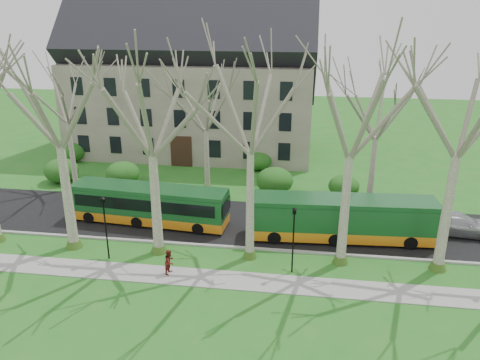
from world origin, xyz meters
name	(u,v)px	position (x,y,z in m)	size (l,w,h in m)	color
ground	(201,257)	(0.00, 0.00, 0.00)	(120.00, 120.00, 0.00)	#226B1E
sidewalk	(193,277)	(0.00, -2.50, 0.03)	(70.00, 2.00, 0.06)	gray
road	(217,221)	(0.00, 5.50, 0.03)	(80.00, 8.00, 0.06)	black
curb	(206,245)	(0.00, 1.50, 0.07)	(80.00, 0.25, 0.14)	#A5A39E
building	(193,79)	(-6.00, 24.00, 8.07)	(26.50, 12.20, 16.00)	gray
tree_row_verge	(199,155)	(0.00, 0.30, 7.00)	(49.00, 7.00, 14.00)	gray
tree_row_far	(212,128)	(-1.33, 11.00, 6.00)	(33.00, 7.00, 12.00)	gray
lamp_row	(197,229)	(0.00, -1.00, 2.57)	(36.22, 0.22, 4.30)	black
hedges	(185,170)	(-4.67, 14.00, 1.00)	(30.60, 8.60, 2.00)	#185117
bus_lead	(150,204)	(-4.97, 4.59, 1.55)	(11.89, 2.48, 2.97)	#164D21
bus_follow	(343,218)	(9.38, 3.91, 1.64)	(12.64, 2.63, 3.16)	#164D21
sedan	(458,224)	(17.70, 5.80, 0.84)	(2.18, 5.36, 1.56)	#B4B4B9
pedestrian_b	(170,262)	(-1.49, -2.25, 0.85)	(0.77, 0.60, 1.58)	maroon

